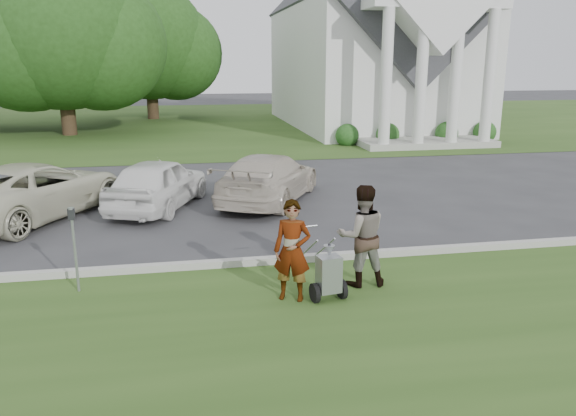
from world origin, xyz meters
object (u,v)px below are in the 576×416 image
object	(u,v)px
tree_left	(60,35)
parking_meter_near	(74,239)
person_right	(362,236)
car_a	(35,190)
tree_back	(149,47)
person_left	(292,252)
church	(372,23)
car_b	(158,183)
car_c	(268,178)
striping_cart	(328,275)

from	to	relation	value
tree_left	parking_meter_near	xyz separation A→B (m)	(4.09, -22.16, -4.17)
person_right	car_a	world-z (taller)	person_right
tree_left	tree_back	distance (m)	8.95
tree_back	person_left	world-z (taller)	tree_back
church	car_b	distance (m)	21.94
church	car_a	size ratio (longest dim) A/B	4.81
tree_left	car_b	xyz separation A→B (m)	(5.25, -16.63, -4.42)
parking_meter_near	car_b	world-z (taller)	parking_meter_near
person_left	car_c	xyz separation A→B (m)	(0.63, 6.73, -0.17)
person_right	parking_meter_near	size ratio (longest dim) A/B	1.20
car_a	parking_meter_near	bearing A→B (deg)	138.93
person_right	car_b	bearing A→B (deg)	-56.62
tree_back	car_a	xyz separation A→B (m)	(-1.75, -24.93, -4.03)
tree_left	car_a	xyz separation A→B (m)	(2.25, -16.93, -4.41)
striping_cart	person_right	distance (m)	1.01
person_right	parking_meter_near	bearing A→B (deg)	-4.46
tree_back	person_right	world-z (taller)	tree_back
tree_back	car_b	distance (m)	24.99
person_right	tree_left	bearing A→B (deg)	-66.17
person_right	car_c	bearing A→B (deg)	-81.55
person_right	car_a	bearing A→B (deg)	-38.66
parking_meter_near	car_c	bearing A→B (deg)	54.10
tree_back	car_a	size ratio (longest dim) A/B	1.92
tree_left	parking_meter_near	bearing A→B (deg)	-79.54
car_b	parking_meter_near	bearing A→B (deg)	98.96
tree_left	car_b	bearing A→B (deg)	-72.48
parking_meter_near	car_b	bearing A→B (deg)	78.18
person_left	tree_left	bearing A→B (deg)	130.86
striping_cart	car_c	xyz separation A→B (m)	(0.05, 6.86, 0.23)
car_a	car_b	xyz separation A→B (m)	(3.00, 0.30, -0.01)
person_left	person_right	bearing A→B (deg)	39.75
tree_back	person_right	size ratio (longest dim) A/B	5.37
church	tree_back	size ratio (longest dim) A/B	2.51
striping_cart	car_b	xyz separation A→B (m)	(-2.95, 6.65, 0.24)
striping_cart	person_left	size ratio (longest dim) A/B	0.69
tree_left	car_a	distance (m)	17.64
church	tree_back	bearing A→B (deg)	152.15
church	car_a	xyz separation A→B (m)	(-14.76, -18.06, -5.24)
person_left	tree_back	bearing A→B (deg)	119.27
person_left	car_a	size ratio (longest dim) A/B	0.33
car_a	striping_cart	bearing A→B (deg)	162.65
car_a	tree_left	bearing A→B (deg)	-52.91
tree_back	car_c	bearing A→B (deg)	-80.13
parking_meter_near	car_a	world-z (taller)	parking_meter_near
car_c	striping_cart	bearing A→B (deg)	116.72
tree_back	car_a	distance (m)	25.31
church	striping_cart	size ratio (longest dim) A/B	20.68
car_a	car_b	bearing A→B (deg)	-144.72
tree_left	person_left	world-z (taller)	tree_left
tree_left	person_right	world-z (taller)	tree_left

